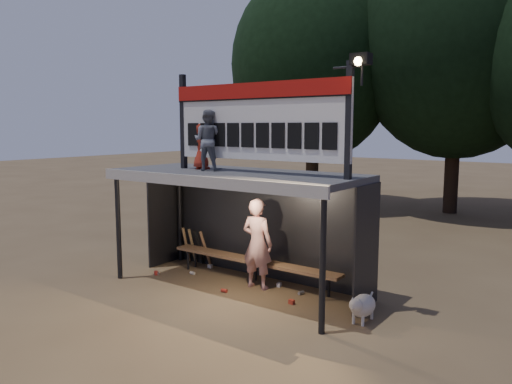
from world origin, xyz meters
TOP-DOWN VIEW (x-y plane):
  - ground at (0.00, 0.00)m, footprint 80.00×80.00m
  - player at (0.31, 0.30)m, footprint 0.68×0.47m
  - child_a at (-0.57, -0.13)m, footprint 0.68×0.60m
  - child_b at (-0.89, 0.04)m, footprint 0.51×0.38m
  - dugout_shelter at (0.00, 0.24)m, footprint 5.10×2.08m
  - scoreboard_assembly at (0.56, -0.01)m, footprint 4.10×0.27m
  - bench at (0.00, 0.55)m, footprint 4.00×0.35m
  - tree_left at (-4.00, 10.00)m, footprint 6.46×6.46m
  - tree_mid at (1.00, 11.50)m, footprint 7.22×7.22m
  - dog at (2.72, -0.11)m, footprint 0.36×0.81m
  - bats at (-1.83, 0.82)m, footprint 0.68×0.35m
  - litter at (-0.44, 0.14)m, footprint 3.43×1.18m

SIDE VIEW (x-z plane):
  - ground at x=0.00m, z-range 0.00..0.00m
  - litter at x=-0.44m, z-range 0.00..0.08m
  - dog at x=2.72m, z-range 0.03..0.53m
  - bats at x=-1.83m, z-range 0.01..0.85m
  - bench at x=0.00m, z-range 0.19..0.67m
  - player at x=0.31m, z-range 0.00..1.79m
  - dugout_shelter at x=0.00m, z-range 0.69..3.01m
  - child_b at x=-0.89m, z-range 2.32..3.26m
  - child_a at x=-0.57m, z-range 2.32..3.50m
  - scoreboard_assembly at x=0.56m, z-range 2.33..4.32m
  - tree_left at x=-4.00m, z-range 0.88..10.15m
  - tree_mid at x=1.00m, z-range 0.99..11.34m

